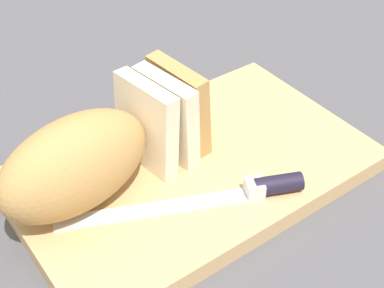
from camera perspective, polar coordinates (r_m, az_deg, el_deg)
name	(u,v)px	position (r m, az deg, el deg)	size (l,w,h in m)	color
ground_plane	(192,178)	(0.70, 0.00, -3.46)	(3.00, 3.00, 0.00)	#4C4C51
cutting_board	(192,170)	(0.69, 0.00, -2.71)	(0.43, 0.26, 0.02)	tan
bread_loaf	(99,152)	(0.62, -9.55, -0.77)	(0.27, 0.13, 0.11)	tan
bread_knife	(240,192)	(0.63, 4.97, -4.90)	(0.27, 0.13, 0.02)	silver
crumb_near_knife	(145,134)	(0.72, -4.84, 1.00)	(0.00, 0.00, 0.00)	#A8753D
crumb_near_loaf	(162,174)	(0.66, -3.14, -3.11)	(0.01, 0.01, 0.01)	#A8753D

